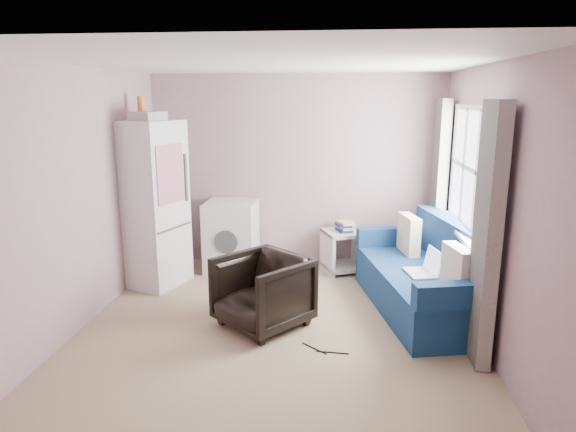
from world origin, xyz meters
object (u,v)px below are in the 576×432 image
(side_table, at_px, (344,248))
(washing_machine, at_px, (232,234))
(sofa, at_px, (429,279))
(armchair, at_px, (263,288))
(fridge, at_px, (150,203))

(side_table, bearing_deg, washing_machine, -177.62)
(sofa, bearing_deg, armchair, -174.05)
(fridge, distance_m, sofa, 3.28)
(sofa, bearing_deg, side_table, 114.77)
(armchair, bearing_deg, fridge, -175.33)
(armchair, relative_size, fridge, 0.35)
(armchair, bearing_deg, washing_machine, 151.82)
(washing_machine, bearing_deg, sofa, -24.44)
(washing_machine, bearing_deg, fridge, -143.40)
(armchair, height_order, side_table, armchair)
(washing_machine, bearing_deg, armchair, -67.74)
(side_table, bearing_deg, fridge, -163.82)
(washing_machine, relative_size, sofa, 0.40)
(armchair, distance_m, side_table, 1.90)
(armchair, bearing_deg, sofa, 58.92)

